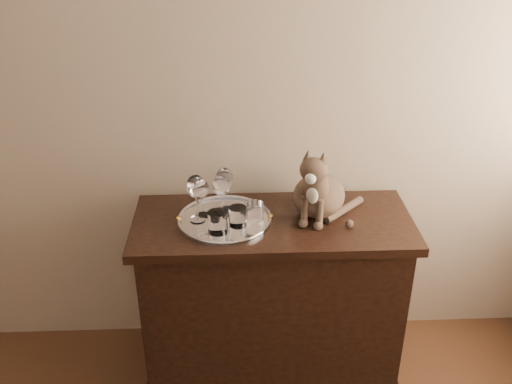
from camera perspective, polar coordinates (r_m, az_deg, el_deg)
The scene contains 11 objects.
wall_back at distance 2.55m, azimuth -12.45°, elevation 10.28°, with size 4.00×0.10×2.70m, color tan.
sideboard at distance 2.68m, azimuth 1.57°, elevation -10.64°, with size 1.20×0.50×0.85m, color black, non-canonical shape.
tray at distance 2.43m, azimuth -3.14°, elevation -2.83°, with size 0.40×0.40×0.01m, color silver.
wine_glass_a at distance 2.43m, azimuth -5.42°, elevation -0.58°, with size 0.06×0.06×0.17m, color white, non-canonical shape.
wine_glass_b at distance 2.45m, azimuth -3.13°, elevation 0.24°, with size 0.08×0.08×0.20m, color silver, non-canonical shape.
wine_glass_c at distance 2.38m, azimuth -5.97°, elevation -0.60°, with size 0.08×0.08×0.21m, color white, non-canonical shape.
wine_glass_d at distance 2.41m, azimuth -3.49°, elevation -0.42°, with size 0.07×0.07×0.19m, color silver, non-canonical shape.
tumbler_a at distance 2.37m, azimuth -1.83°, elevation -2.45°, with size 0.07×0.07×0.08m, color white.
tumbler_b at distance 2.32m, azimuth -3.86°, elevation -3.03°, with size 0.08×0.08×0.09m, color white.
tumbler_c at distance 2.40m, azimuth -0.08°, elevation -2.02°, with size 0.07×0.07×0.08m, color white.
cat at distance 2.43m, azimuth 6.41°, elevation 1.43°, with size 0.34×0.32×0.34m, color #4C3C2D, non-canonical shape.
Camera 1 is at (0.44, -0.15, 2.10)m, focal length 40.00 mm.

